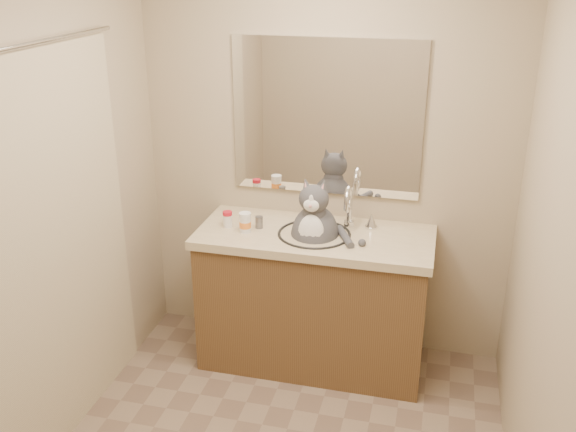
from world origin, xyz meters
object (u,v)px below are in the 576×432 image
object	(u,v)px
pill_bottle_orange	(245,223)
pill_bottle_redcap	(228,219)
cat	(315,232)
grey_canister	(259,222)

from	to	relation	value
pill_bottle_orange	pill_bottle_redcap	bearing A→B (deg)	158.47
cat	grey_canister	bearing A→B (deg)	177.53
pill_bottle_redcap	grey_canister	xyz separation A→B (m)	(0.18, 0.03, -0.01)
pill_bottle_orange	cat	bearing A→B (deg)	8.49
pill_bottle_orange	grey_canister	bearing A→B (deg)	51.81
pill_bottle_redcap	grey_canister	world-z (taller)	pill_bottle_redcap
pill_bottle_orange	grey_canister	xyz separation A→B (m)	(0.06, 0.08, -0.02)
pill_bottle_redcap	grey_canister	distance (m)	0.18
grey_canister	pill_bottle_orange	bearing A→B (deg)	-128.19
cat	grey_canister	world-z (taller)	cat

